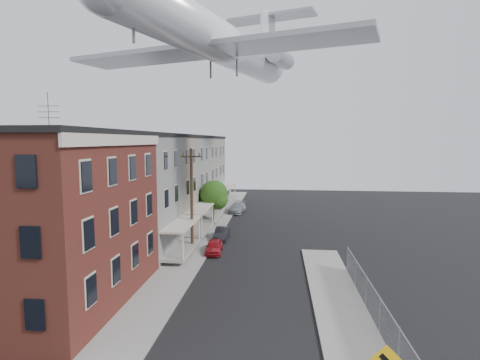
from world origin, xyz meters
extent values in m
cube|color=gray|center=(-5.50, 24.00, 0.06)|extent=(3.00, 62.00, 0.12)
cube|color=gray|center=(5.50, 6.00, 0.06)|extent=(3.00, 26.00, 0.12)
cube|color=gray|center=(-4.05, 24.00, 0.07)|extent=(0.15, 62.00, 0.14)
cube|color=gray|center=(4.05, 6.00, 0.07)|extent=(0.15, 26.00, 0.14)
cube|color=#371A11|center=(-12.00, 7.00, 5.00)|extent=(10.00, 12.00, 10.00)
cube|color=black|center=(-12.00, 7.00, 10.15)|extent=(10.30, 12.30, 0.30)
cube|color=beige|center=(-6.92, 7.00, 9.70)|extent=(0.16, 12.20, 0.60)
cylinder|color=#515156|center=(-10.00, 5.00, 11.15)|extent=(0.04, 0.04, 2.00)
cube|color=#61615F|center=(-12.00, 16.50, 5.00)|extent=(10.00, 7.00, 10.00)
cube|color=black|center=(-12.00, 16.50, 10.15)|extent=(10.25, 7.00, 0.30)
cube|color=gray|center=(-6.10, 16.50, 0.55)|extent=(1.80, 6.40, 0.25)
cube|color=beige|center=(-6.10, 16.50, 2.75)|extent=(1.90, 6.50, 0.15)
cube|color=gray|center=(-12.00, 23.50, 5.00)|extent=(10.00, 7.00, 10.00)
cube|color=black|center=(-12.00, 23.50, 10.15)|extent=(10.25, 7.00, 0.30)
cube|color=gray|center=(-6.10, 23.50, 0.55)|extent=(1.80, 6.40, 0.25)
cube|color=beige|center=(-6.10, 23.50, 2.75)|extent=(1.90, 6.50, 0.15)
cube|color=#61615F|center=(-12.00, 30.50, 5.00)|extent=(10.00, 7.00, 10.00)
cube|color=black|center=(-12.00, 30.50, 10.15)|extent=(10.25, 7.00, 0.30)
cube|color=gray|center=(-6.10, 30.50, 0.55)|extent=(1.80, 6.40, 0.25)
cube|color=beige|center=(-6.10, 30.50, 2.75)|extent=(1.90, 6.50, 0.15)
cube|color=gray|center=(-12.00, 37.50, 5.00)|extent=(10.00, 7.00, 10.00)
cube|color=black|center=(-12.00, 37.50, 10.15)|extent=(10.25, 7.00, 0.30)
cube|color=gray|center=(-6.10, 37.50, 0.55)|extent=(1.80, 6.40, 0.25)
cube|color=beige|center=(-6.10, 37.50, 2.75)|extent=(1.90, 6.50, 0.15)
cube|color=#61615F|center=(-12.00, 44.50, 5.00)|extent=(10.00, 7.00, 10.00)
cube|color=black|center=(-12.00, 44.50, 10.15)|extent=(10.25, 7.00, 0.30)
cube|color=gray|center=(-6.10, 44.50, 0.55)|extent=(1.80, 6.40, 0.25)
cube|color=beige|center=(-6.10, 44.50, 2.75)|extent=(1.90, 6.50, 0.15)
cylinder|color=gray|center=(7.00, 2.00, 0.95)|extent=(0.06, 0.06, 1.90)
cylinder|color=gray|center=(7.00, 5.00, 0.95)|extent=(0.06, 0.06, 1.90)
cylinder|color=gray|center=(7.00, 8.00, 0.95)|extent=(0.06, 0.06, 1.90)
cylinder|color=gray|center=(7.00, 11.00, 0.95)|extent=(0.06, 0.06, 1.90)
cylinder|color=gray|center=(7.00, 14.00, 0.95)|extent=(0.06, 0.06, 1.90)
cube|color=gray|center=(7.00, 5.00, 1.85)|extent=(0.04, 18.00, 0.04)
cube|color=gray|center=(7.00, 5.00, 0.95)|extent=(0.02, 18.00, 1.80)
cube|color=yellow|center=(5.60, -1.04, 2.25)|extent=(1.10, 0.03, 1.10)
cylinder|color=black|center=(-5.60, 18.00, 4.50)|extent=(0.26, 0.26, 9.00)
cube|color=black|center=(-5.60, 18.00, 8.30)|extent=(1.80, 0.12, 0.12)
cylinder|color=black|center=(-6.30, 18.00, 8.50)|extent=(0.08, 0.08, 0.25)
cylinder|color=black|center=(-4.90, 18.00, 8.50)|extent=(0.08, 0.08, 0.25)
cylinder|color=black|center=(-5.40, 28.00, 1.20)|extent=(0.24, 0.24, 2.40)
sphere|color=#1A3C10|center=(-5.40, 28.00, 3.60)|extent=(3.20, 3.20, 3.20)
sphere|color=#1A3C10|center=(-4.90, 27.70, 3.04)|extent=(2.24, 2.24, 2.24)
imported|color=#A2141E|center=(-3.60, 17.58, 0.57)|extent=(1.60, 3.46, 1.15)
imported|color=black|center=(-3.60, 22.08, 0.58)|extent=(1.25, 3.53, 1.16)
imported|color=gray|center=(-3.60, 35.74, 0.67)|extent=(2.30, 4.79, 1.34)
cylinder|color=white|center=(-3.53, 19.92, 18.28)|extent=(11.72, 26.51, 3.56)
cone|color=white|center=(0.63, 32.62, 18.28)|extent=(4.43, 4.29, 3.56)
cube|color=#939399|center=(-4.06, 18.34, 17.16)|extent=(26.86, 12.78, 0.39)
cylinder|color=#939399|center=(-3.12, 29.75, 18.50)|extent=(3.08, 4.79, 1.78)
cylinder|color=#939399|center=(1.96, 28.08, 18.50)|extent=(3.08, 4.79, 1.78)
cube|color=white|center=(0.46, 32.09, 21.40)|extent=(1.58, 4.11, 6.24)
cube|color=#939399|center=(0.81, 33.15, 24.29)|extent=(10.96, 6.05, 0.28)
cylinder|color=#515156|center=(-7.01, 9.34, 16.27)|extent=(0.18, 0.18, 1.34)
camera|label=1|loc=(1.90, -13.46, 9.68)|focal=28.00mm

